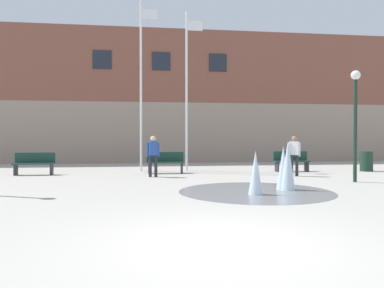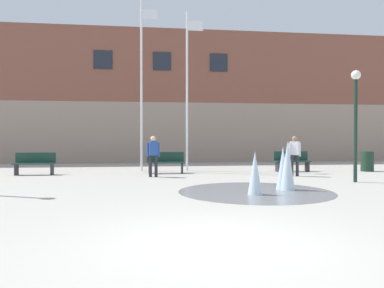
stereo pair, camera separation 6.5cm
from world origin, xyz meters
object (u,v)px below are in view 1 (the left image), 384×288
park_bench_under_right_flagpole (165,162)px  adult_near_bench (294,153)px  park_bench_center (34,163)px  lamp_post_right_lane (355,109)px  trash_can (366,161)px  flagpole_left (142,81)px  park_bench_near_trashcan (291,161)px  teen_by_trashcan (153,153)px  flagpole_right (187,86)px

park_bench_under_right_flagpole → adult_near_bench: bearing=-20.4°
park_bench_center → lamp_post_right_lane: lamp_post_right_lane is taller
trash_can → park_bench_under_right_flagpole: bearing=178.8°
park_bench_under_right_flagpole → adult_near_bench: 5.36m
flagpole_left → trash_can: flagpole_left is taller
lamp_post_right_lane → park_bench_near_trashcan: bearing=97.6°
park_bench_under_right_flagpole → lamp_post_right_lane: 7.73m
flagpole_left → teen_by_trashcan: bearing=-80.5°
adult_near_bench → teen_by_trashcan: 5.58m
park_bench_near_trashcan → flagpole_left: size_ratio=0.21×
teen_by_trashcan → lamp_post_right_lane: 7.47m
park_bench_under_right_flagpole → lamp_post_right_lane: bearing=-33.0°
teen_by_trashcan → flagpole_right: bearing=-135.7°
adult_near_bench → flagpole_right: flagpole_right is taller
park_bench_center → flagpole_right: 7.41m
adult_near_bench → flagpole_left: 7.46m
adult_near_bench → teen_by_trashcan: bearing=-145.1°
park_bench_center → trash_can: 14.52m
adult_near_bench → teen_by_trashcan: (-5.57, 0.41, 0.00)m
trash_can → teen_by_trashcan: bearing=-172.6°
lamp_post_right_lane → trash_can: bearing=53.3°
trash_can → lamp_post_right_lane: bearing=-126.7°
park_bench_near_trashcan → adult_near_bench: 2.16m
flagpole_left → trash_can: 10.89m
teen_by_trashcan → trash_can: 9.80m
teen_by_trashcan → flagpole_left: (-0.44, 2.64, 3.20)m
flagpole_right → trash_can: size_ratio=8.15×
flagpole_right → lamp_post_right_lane: (5.17, -5.25, -1.41)m
park_bench_under_right_flagpole → trash_can: 9.15m
adult_near_bench → lamp_post_right_lane: (1.25, -2.20, 1.57)m
park_bench_center → park_bench_near_trashcan: same height
teen_by_trashcan → lamp_post_right_lane: bearing=145.3°
park_bench_under_right_flagpole → flagpole_left: (-1.00, 1.19, 3.65)m
park_bench_near_trashcan → flagpole_right: (-4.61, 1.06, 3.43)m
flagpole_left → trash_can: bearing=-7.8°
adult_near_bench → trash_can: bearing=61.1°
flagpole_left → trash_can: (10.15, -1.38, -3.68)m
flagpole_right → trash_can: flagpole_right is taller
park_bench_center → park_bench_near_trashcan: bearing=0.7°
park_bench_under_right_flagpole → flagpole_right: (1.09, 1.19, 3.43)m
lamp_post_right_lane → trash_can: size_ratio=4.24×
park_bench_center → lamp_post_right_lane: 12.48m
park_bench_under_right_flagpole → trash_can: bearing=-1.2°
teen_by_trashcan → lamp_post_right_lane: lamp_post_right_lane is taller
lamp_post_right_lane → trash_can: 5.25m
park_bench_near_trashcan → teen_by_trashcan: teen_by_trashcan is taller
park_bench_near_trashcan → teen_by_trashcan: 6.48m
flagpole_left → flagpole_right: 2.11m
teen_by_trashcan → adult_near_bench: bearing=162.1°
flagpole_right → trash_can: bearing=-9.7°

